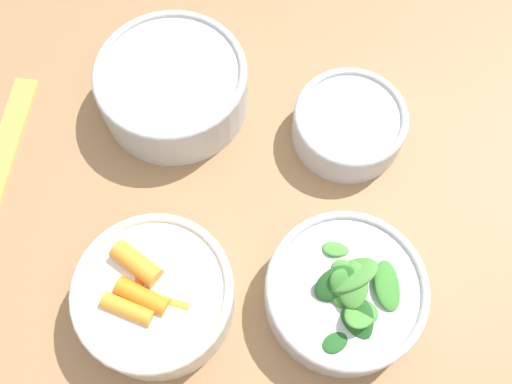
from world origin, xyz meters
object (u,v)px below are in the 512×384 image
object	(u,v)px
bowl_greens	(346,289)
bowl_cookies	(349,123)
bowl_carrots	(155,296)
bowl_beans_hotdog	(173,88)

from	to	relation	value
bowl_greens	bowl_cookies	xyz separation A→B (m)	(0.20, 0.00, -0.00)
bowl_greens	bowl_cookies	bearing A→B (deg)	0.77
bowl_carrots	bowl_cookies	xyz separation A→B (m)	(0.23, -0.19, -0.01)
bowl_carrots	bowl_cookies	world-z (taller)	bowl_carrots
bowl_beans_hotdog	bowl_greens	bearing A→B (deg)	-136.25
bowl_carrots	bowl_cookies	size ratio (longest dim) A/B	1.22
bowl_carrots	bowl_beans_hotdog	size ratio (longest dim) A/B	0.91
bowl_carrots	bowl_greens	bearing A→B (deg)	-82.03
bowl_cookies	bowl_greens	bearing A→B (deg)	-179.23
bowl_carrots	bowl_cookies	distance (m)	0.30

